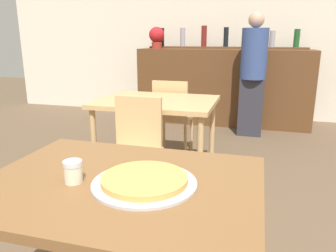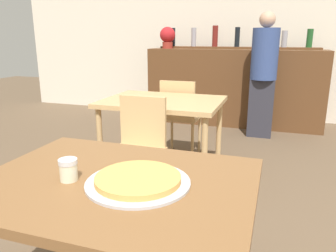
{
  "view_description": "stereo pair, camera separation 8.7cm",
  "coord_description": "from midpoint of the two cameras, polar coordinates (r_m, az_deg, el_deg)",
  "views": [
    {
      "loc": [
        0.54,
        -1.18,
        1.32
      ],
      "look_at": [
        0.06,
        0.55,
        0.83
      ],
      "focal_mm": 35.0,
      "sensor_mm": 36.0,
      "label": 1
    },
    {
      "loc": [
        0.62,
        -1.16,
        1.32
      ],
      "look_at": [
        0.06,
        0.55,
        0.83
      ],
      "focal_mm": 35.0,
      "sensor_mm": 36.0,
      "label": 2
    }
  ],
  "objects": [
    {
      "name": "wall_back",
      "position": [
        5.61,
        12.94,
        15.75
      ],
      "size": [
        8.0,
        0.05,
        2.8
      ],
      "color": "silver",
      "rests_on": "ground_plane"
    },
    {
      "name": "dining_table_near",
      "position": [
        1.46,
        -7.32,
        -11.75
      ],
      "size": [
        1.18,
        0.9,
        0.73
      ],
      "color": "brown",
      "rests_on": "ground_plane"
    },
    {
      "name": "dining_table_far",
      "position": [
        3.02,
        -0.12,
        3.0
      ],
      "size": [
        1.07,
        0.8,
        0.76
      ],
      "color": "tan",
      "rests_on": "ground_plane"
    },
    {
      "name": "bar_counter",
      "position": [
        5.16,
        11.81,
        6.62
      ],
      "size": [
        2.6,
        0.56,
        1.14
      ],
      "color": "brown",
      "rests_on": "ground_plane"
    },
    {
      "name": "bar_back_shelf",
      "position": [
        5.24,
        12.53,
        13.84
      ],
      "size": [
        2.39,
        0.24,
        0.34
      ],
      "color": "brown",
      "rests_on": "bar_counter"
    },
    {
      "name": "chair_far_side_front",
      "position": [
        2.54,
        -4.24,
        -3.18
      ],
      "size": [
        0.4,
        0.4,
        0.87
      ],
      "color": "tan",
      "rests_on": "ground_plane"
    },
    {
      "name": "chair_far_side_back",
      "position": [
        3.59,
        2.79,
        2.33
      ],
      "size": [
        0.4,
        0.4,
        0.87
      ],
      "rotation": [
        0.0,
        0.0,
        3.14
      ],
      "color": "tan",
      "rests_on": "ground_plane"
    },
    {
      "name": "pizza_tray",
      "position": [
        1.38,
        -3.4,
        -9.45
      ],
      "size": [
        0.44,
        0.44,
        0.04
      ],
      "color": "#B7B7BC",
      "rests_on": "dining_table_near"
    },
    {
      "name": "cheese_shaker",
      "position": [
        1.45,
        -15.3,
        -7.35
      ],
      "size": [
        0.08,
        0.08,
        0.1
      ],
      "color": "beige",
      "rests_on": "dining_table_near"
    },
    {
      "name": "person_standing",
      "position": [
        4.51,
        16.83,
        9.07
      ],
      "size": [
        0.34,
        0.34,
        1.63
      ],
      "color": "#2D2D38",
      "rests_on": "ground_plane"
    },
    {
      "name": "potted_plant",
      "position": [
        5.28,
        0.41,
        15.34
      ],
      "size": [
        0.24,
        0.24,
        0.33
      ],
      "color": "maroon",
      "rests_on": "bar_counter"
    }
  ]
}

